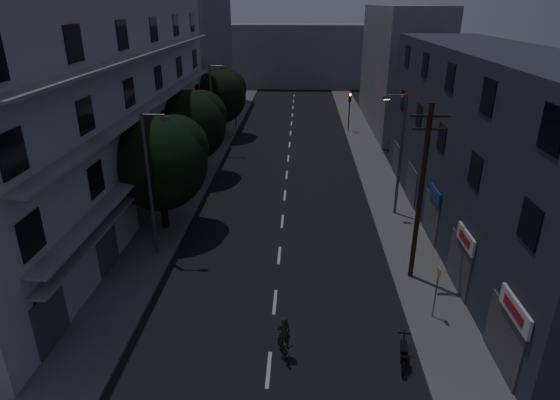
# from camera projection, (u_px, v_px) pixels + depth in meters

# --- Properties ---
(ground) EXTENTS (160.00, 160.00, 0.00)m
(ground) POSITION_uv_depth(u_px,v_px,m) (287.00, 173.00, 39.48)
(ground) COLOR black
(ground) RESTS_ON ground
(sidewalk_left) EXTENTS (3.00, 90.00, 0.15)m
(sidewalk_left) POSITION_uv_depth(u_px,v_px,m) (199.00, 171.00, 39.76)
(sidewalk_left) COLOR #565659
(sidewalk_left) RESTS_ON ground
(sidewalk_right) EXTENTS (3.00, 90.00, 0.15)m
(sidewalk_right) POSITION_uv_depth(u_px,v_px,m) (376.00, 173.00, 39.14)
(sidewalk_right) COLOR #565659
(sidewalk_right) RESTS_ON ground
(lane_markings) EXTENTS (0.15, 60.50, 0.01)m
(lane_markings) POSITION_uv_depth(u_px,v_px,m) (289.00, 151.00, 45.23)
(lane_markings) COLOR beige
(lane_markings) RESTS_ON ground
(building_left) EXTENTS (7.00, 36.00, 14.00)m
(building_left) POSITION_uv_depth(u_px,v_px,m) (103.00, 106.00, 30.81)
(building_left) COLOR #B8B7B2
(building_left) RESTS_ON ground
(building_right) EXTENTS (6.19, 28.00, 11.00)m
(building_right) POSITION_uv_depth(u_px,v_px,m) (491.00, 150.00, 26.72)
(building_right) COLOR #2A2F39
(building_right) RESTS_ON ground
(building_far_left) EXTENTS (6.00, 20.00, 16.00)m
(building_far_left) POSITION_uv_depth(u_px,v_px,m) (197.00, 49.00, 58.02)
(building_far_left) COLOR slate
(building_far_left) RESTS_ON ground
(building_far_right) EXTENTS (6.00, 20.00, 13.00)m
(building_far_right) POSITION_uv_depth(u_px,v_px,m) (399.00, 68.00, 52.09)
(building_far_right) COLOR slate
(building_far_right) RESTS_ON ground
(building_far_end) EXTENTS (24.00, 8.00, 10.00)m
(building_far_end) POSITION_uv_depth(u_px,v_px,m) (295.00, 56.00, 78.93)
(building_far_end) COLOR slate
(building_far_end) RESTS_ON ground
(tree_near) EXTENTS (5.79, 5.79, 7.14)m
(tree_near) POSITION_uv_depth(u_px,v_px,m) (160.00, 159.00, 27.99)
(tree_near) COLOR black
(tree_near) RESTS_ON sidewalk_left
(tree_mid) EXTENTS (5.65, 5.65, 6.95)m
(tree_mid) POSITION_uv_depth(u_px,v_px,m) (191.00, 123.00, 36.93)
(tree_mid) COLOR black
(tree_mid) RESTS_ON sidewalk_left
(tree_far) EXTENTS (5.59, 5.59, 6.92)m
(tree_far) POSITION_uv_depth(u_px,v_px,m) (220.00, 94.00, 48.58)
(tree_far) COLOR black
(tree_far) RESTS_ON sidewalk_left
(traffic_signal_far_right) EXTENTS (0.28, 0.37, 4.10)m
(traffic_signal_far_right) POSITION_uv_depth(u_px,v_px,m) (350.00, 104.00, 50.77)
(traffic_signal_far_right) COLOR black
(traffic_signal_far_right) RESTS_ON sidewalk_right
(traffic_signal_far_left) EXTENTS (0.28, 0.37, 4.10)m
(traffic_signal_far_left) POSITION_uv_depth(u_px,v_px,m) (235.00, 101.00, 52.53)
(traffic_signal_far_left) COLOR black
(traffic_signal_far_left) RESTS_ON sidewalk_left
(street_lamp_left_near) EXTENTS (1.51, 0.25, 8.00)m
(street_lamp_left_near) POSITION_uv_depth(u_px,v_px,m) (151.00, 179.00, 24.90)
(street_lamp_left_near) COLOR #54575B
(street_lamp_left_near) RESTS_ON sidewalk_left
(street_lamp_right) EXTENTS (1.51, 0.25, 8.00)m
(street_lamp_right) POSITION_uv_depth(u_px,v_px,m) (399.00, 149.00, 29.90)
(street_lamp_right) COLOR #595C61
(street_lamp_right) RESTS_ON sidewalk_right
(street_lamp_left_far) EXTENTS (1.51, 0.25, 8.00)m
(street_lamp_left_far) POSITION_uv_depth(u_px,v_px,m) (213.00, 104.00, 43.10)
(street_lamp_left_far) COLOR slate
(street_lamp_left_far) RESTS_ON sidewalk_left
(utility_pole) EXTENTS (1.80, 0.24, 9.00)m
(utility_pole) POSITION_uv_depth(u_px,v_px,m) (421.00, 192.00, 22.52)
(utility_pole) COLOR black
(utility_pole) RESTS_ON sidewalk_right
(bus_stop_sign) EXTENTS (0.06, 0.35, 2.52)m
(bus_stop_sign) POSITION_uv_depth(u_px,v_px,m) (437.00, 284.00, 20.52)
(bus_stop_sign) COLOR #595B60
(bus_stop_sign) RESTS_ON sidewalk_right
(motorcycle) EXTENTS (0.58, 1.82, 1.17)m
(motorcycle) POSITION_uv_depth(u_px,v_px,m) (403.00, 354.00, 18.45)
(motorcycle) COLOR black
(motorcycle) RESTS_ON ground
(cyclist) EXTENTS (1.01, 1.61, 1.93)m
(cyclist) POSITION_uv_depth(u_px,v_px,m) (284.00, 343.00, 18.77)
(cyclist) COLOR black
(cyclist) RESTS_ON ground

